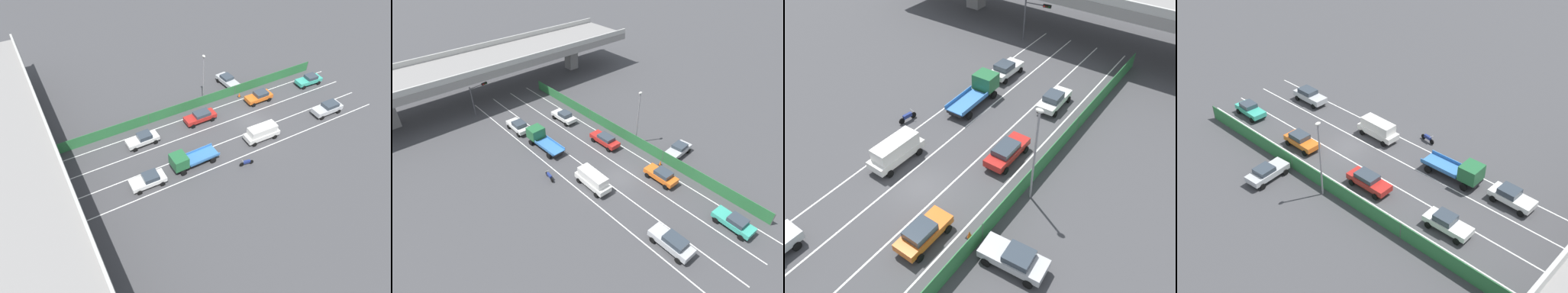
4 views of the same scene
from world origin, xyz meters
TOP-DOWN VIEW (x-y plane):
  - ground_plane at (0.00, 0.00)m, footprint 300.00×300.00m
  - lane_line_left_edge at (-5.24, 5.98)m, footprint 0.14×47.97m
  - lane_line_mid_left at (-1.75, 5.98)m, footprint 0.14×47.97m
  - lane_line_mid_right at (1.75, 5.98)m, footprint 0.14×47.97m
  - lane_line_right_edge at (5.24, 5.98)m, footprint 0.14×47.97m
  - green_fence at (6.80, 5.98)m, footprint 0.10×44.07m
  - car_van_white at (-3.54, 1.11)m, footprint 2.10×4.93m
  - car_taxi_orange at (3.62, -3.68)m, footprint 1.97×4.23m
  - car_hatchback_white at (3.29, 15.65)m, footprint 2.03×4.45m
  - car_sedan_white at (-3.73, 17.89)m, footprint 2.14×4.38m
  - car_sedan_red at (3.71, 6.57)m, footprint 1.94×4.66m
  - flatbed_truck_blue at (-3.34, 12.55)m, footprint 2.46×6.35m
  - motorcycle at (-6.72, 5.71)m, footprint 0.60×1.94m
  - parked_wagon_silver at (9.62, -1.79)m, footprint 4.51×2.30m
  - traffic_light at (-5.58, 26.72)m, footprint 3.23×0.69m
  - street_lamp at (7.43, 4.01)m, footprint 0.60×0.36m
  - traffic_cone at (5.98, -1.67)m, footprint 0.47×0.47m

SIDE VIEW (x-z plane):
  - ground_plane at x=0.00m, z-range 0.00..0.00m
  - lane_line_left_edge at x=-5.24m, z-range 0.00..0.01m
  - lane_line_mid_left at x=-1.75m, z-range 0.00..0.01m
  - lane_line_mid_right at x=1.75m, z-range 0.00..0.01m
  - lane_line_right_edge at x=5.24m, z-range 0.00..0.01m
  - traffic_cone at x=5.98m, z-range -0.02..0.68m
  - motorcycle at x=-6.72m, z-range -0.01..0.93m
  - green_fence at x=6.80m, z-range 0.00..1.68m
  - parked_wagon_silver at x=9.62m, z-range 0.09..1.62m
  - car_hatchback_white at x=3.29m, z-range 0.07..1.69m
  - car_sedan_white at x=-3.73m, z-range 0.08..1.69m
  - car_sedan_red at x=3.71m, z-range 0.11..1.66m
  - car_taxi_orange at x=3.62m, z-range 0.09..1.69m
  - car_van_white at x=-3.54m, z-range 0.15..2.28m
  - flatbed_truck_blue at x=-3.34m, z-range 0.05..2.45m
  - traffic_light at x=-5.58m, z-range 1.08..6.15m
  - street_lamp at x=7.43m, z-range 0.79..8.89m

